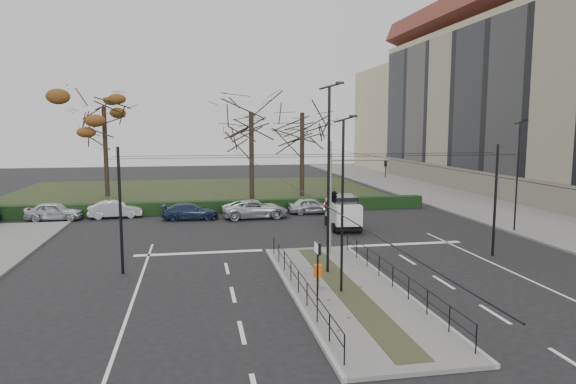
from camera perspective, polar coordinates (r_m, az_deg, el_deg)
name	(u,v)px	position (r m, az deg, el deg)	size (l,w,h in m)	color
ground	(330,275)	(24.44, 4.70, -9.18)	(140.00, 140.00, 0.00)	black
median_island	(346,290)	(22.12, 6.41, -10.79)	(4.40, 15.00, 0.14)	#615E5C
sidewalk_east	(453,199)	(51.19, 17.90, -0.76)	(8.00, 90.00, 0.14)	#615E5C
park	(197,192)	(55.05, -10.12, 0.00)	(38.00, 26.00, 0.10)	#253018
hedge	(197,207)	(41.72, -10.03, -1.68)	(38.00, 1.00, 1.00)	black
apartment_block	(540,91)	(57.84, 26.24, 9.99)	(13.09, 52.10, 21.64)	tan
median_railing	(347,270)	(21.77, 6.52, -8.60)	(4.14, 13.24, 0.92)	black
catenary	(322,198)	(25.25, 3.83, -0.69)	(20.00, 34.00, 6.00)	black
traffic_light	(336,194)	(27.82, 5.33, -0.27)	(3.66, 2.09, 5.39)	slate
litter_bin	(318,271)	(22.09, 3.34, -8.76)	(0.37, 0.37, 0.94)	black
info_panel	(318,255)	(20.14, 3.31, -6.95)	(0.13, 0.61, 2.33)	black
streetlamp_median_near	(343,204)	(20.86, 6.11, -1.30)	(0.60, 0.12, 7.23)	black
streetlamp_median_far	(329,177)	(23.59, 4.57, 1.63)	(0.73, 0.15, 8.78)	black
streetlamp_sidewalk	(517,175)	(36.54, 24.14, 1.78)	(0.60, 0.12, 7.23)	black
parked_car_first	(54,211)	(41.77, -24.55, -1.96)	(1.62, 4.03, 1.37)	#B9BCC2
parked_car_second	(115,209)	(41.29, -18.64, -1.84)	(1.38, 3.95, 1.30)	#B9BCC2
parked_car_third	(190,211)	(39.16, -10.80, -2.13)	(1.69, 4.16, 1.21)	#1E2B47
parked_car_fourth	(255,209)	(39.12, -3.65, -1.89)	(2.30, 4.98, 1.39)	#B9BCC2
white_van	(343,211)	(35.15, 6.13, -2.15)	(2.17, 4.27, 2.27)	silver
rust_tree	(104,107)	(53.28, -19.80, 8.90)	(7.51, 7.51, 11.49)	black
bare_tree_center	(302,119)	(50.40, 1.59, 8.14)	(7.49, 7.49, 10.87)	black
bare_tree_near	(251,119)	(47.06, -4.11, 8.13)	(7.04, 7.04, 10.80)	black
parked_car_fifth	(311,206)	(41.07, 2.60, -1.54)	(1.49, 3.69, 1.26)	#B9BCC2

